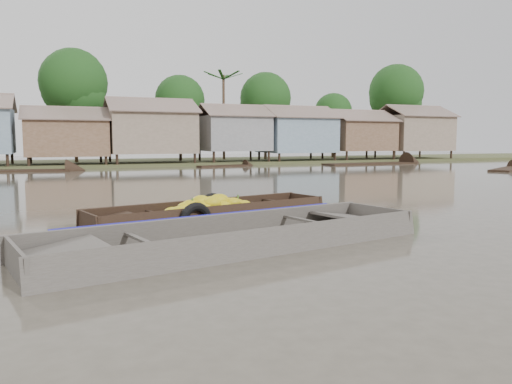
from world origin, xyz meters
name	(u,v)px	position (x,y,z in m)	size (l,w,h in m)	color
ground	(277,227)	(0.00, 0.00, 0.00)	(120.00, 120.00, 0.00)	#4C473B
riverbank	(152,128)	(3.03, 31.86, 3.07)	(120.00, 12.47, 10.22)	#384723
banana_boat	(209,213)	(-1.24, 1.48, 0.21)	(6.67, 3.03, 0.90)	black
viewer_boat	(238,243)	(-1.65, -1.74, 0.07)	(8.26, 3.67, 0.64)	#46413B
distant_boats	(257,169)	(9.03, 23.15, -0.05)	(47.07, 14.22, 0.35)	black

